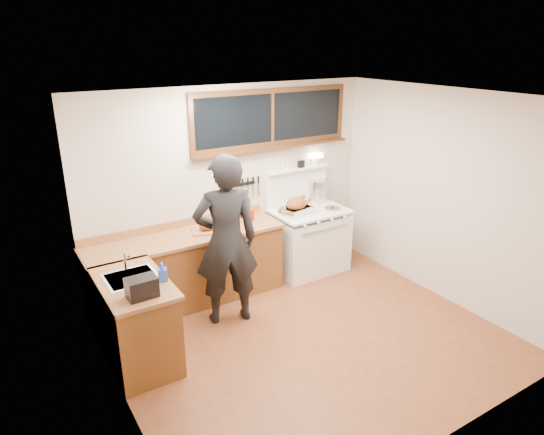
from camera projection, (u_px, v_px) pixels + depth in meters
ground_plane at (309, 339)px, 5.37m from camera, size 4.00×3.50×0.02m
room_shell at (313, 196)px, 4.79m from camera, size 4.10×3.60×2.65m
counter_back at (188, 269)px, 5.96m from camera, size 2.44×0.64×1.00m
counter_left at (136, 321)px, 4.86m from camera, size 0.64×1.09×0.90m
sink_unit at (132, 283)px, 4.79m from camera, size 0.50×0.45×0.37m
vintage_stove at (308, 239)px, 6.82m from camera, size 1.02×0.74×1.60m
back_window at (273, 124)px, 6.31m from camera, size 2.32×0.13×0.77m
left_doorway at (137, 333)px, 3.56m from camera, size 0.02×1.04×2.17m
knife_strip at (241, 185)px, 6.34m from camera, size 0.52×0.03×0.28m
man at (226, 241)px, 5.40m from camera, size 0.82×0.65×1.99m
soap_bottle at (163, 272)px, 4.69m from camera, size 0.10×0.10×0.19m
toaster at (142, 287)px, 4.40m from camera, size 0.28×0.20×0.19m
cutting_board at (208, 227)px, 5.90m from camera, size 0.44×0.38×0.13m
roast_turkey at (297, 207)px, 6.48m from camera, size 0.44×0.36×0.24m
stockpot at (318, 190)px, 7.02m from camera, size 0.40×0.40×0.31m
saucepan at (298, 200)px, 6.89m from camera, size 0.16×0.28×0.12m
pot_lid at (332, 209)px, 6.68m from camera, size 0.27×0.27×0.04m
coffee_tin at (250, 215)px, 6.25m from camera, size 0.09×0.08×0.14m
pitcher at (231, 214)px, 6.27m from camera, size 0.11×0.11×0.17m
bottle_cluster at (235, 210)px, 6.29m from camera, size 0.39×0.07×0.30m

